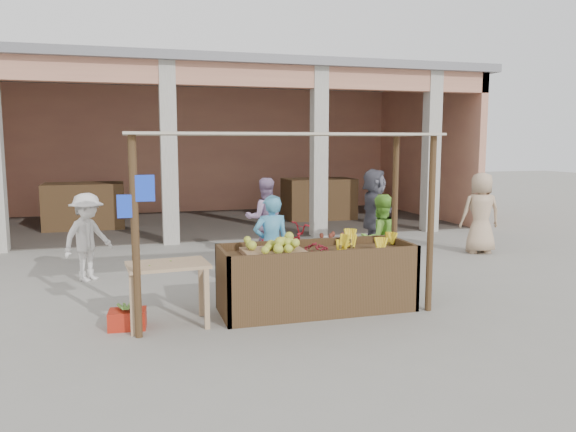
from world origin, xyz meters
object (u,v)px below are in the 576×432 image
object	(u,v)px
side_table	(168,274)
vendor_blue	(271,242)
red_crate	(127,319)
vendor_green	(380,237)
fruit_stall	(316,281)
motorcycle	(279,248)

from	to	relation	value
side_table	vendor_blue	world-z (taller)	vendor_blue
red_crate	vendor_green	bearing A→B (deg)	21.29
fruit_stall	vendor_blue	world-z (taller)	vendor_blue
vendor_blue	vendor_green	bearing A→B (deg)	-177.38
side_table	motorcycle	xyz separation A→B (m)	(2.04, 2.30, -0.20)
motorcycle	vendor_green	bearing A→B (deg)	-145.13
side_table	vendor_green	xyz separation A→B (m)	(3.39, 1.12, 0.11)
red_crate	side_table	bearing A→B (deg)	3.80
red_crate	vendor_green	world-z (taller)	vendor_green
fruit_stall	red_crate	xyz separation A→B (m)	(-2.48, -0.09, -0.28)
motorcycle	fruit_stall	bearing A→B (deg)	164.37
red_crate	vendor_blue	world-z (taller)	vendor_blue
fruit_stall	vendor_green	size ratio (longest dim) A/B	1.70
fruit_stall	red_crate	world-z (taller)	fruit_stall
fruit_stall	vendor_green	distance (m)	1.78
vendor_blue	vendor_green	xyz separation A→B (m)	(1.80, 0.06, -0.03)
red_crate	motorcycle	world-z (taller)	motorcycle
vendor_green	vendor_blue	bearing A→B (deg)	-1.27
vendor_green	motorcycle	distance (m)	1.82
vendor_green	red_crate	bearing A→B (deg)	12.71
red_crate	vendor_green	xyz separation A→B (m)	(3.89, 1.10, 0.65)
red_crate	vendor_blue	xyz separation A→B (m)	(2.09, 1.04, 0.68)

